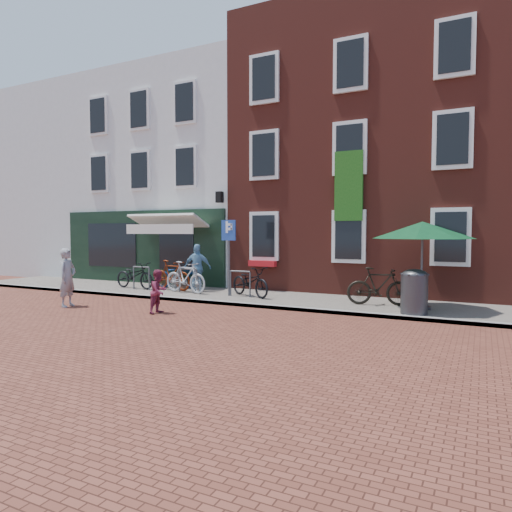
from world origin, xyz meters
The scene contains 18 objects.
ground centered at (0.00, 0.00, 0.00)m, with size 80.00×80.00×0.00m, color brown.
sidewalk centered at (1.00, 1.50, 0.05)m, with size 24.00×3.00×0.10m, color slate.
building_stucco centered at (-5.00, 7.00, 4.50)m, with size 8.00×8.00×9.00m, color silver.
building_brick_mid centered at (2.00, 7.00, 5.00)m, with size 6.00×8.00×10.00m, color maroon.
building_brick_right centered at (8.00, 7.00, 5.00)m, with size 6.00×8.00×10.00m, color maroon.
filler_left centered at (-12.50, 7.00, 4.50)m, with size 7.00×8.00×9.00m, color silver.
litter_bin centered at (5.85, 0.44, 0.72)m, with size 0.65×0.65×1.20m.
parking_sign centered at (0.09, 1.19, 1.77)m, with size 0.50×0.07×2.43m.
parasol centered at (5.91, 1.30, 2.28)m, with size 2.61×2.61×2.42m.
woman centered at (-3.29, -2.19, 0.84)m, with size 0.61×0.40×1.68m, color gray.
boy centered at (-0.28, -1.87, 0.58)m, with size 0.56×0.44×1.16m, color maroon.
cafe_person centered at (-1.40, 1.63, 0.92)m, with size 0.96×0.40×1.63m, color #6495B7.
bicycle_0 centered at (-3.90, 1.31, 0.58)m, with size 0.63×1.81×0.95m, color black.
bicycle_1 centered at (-2.41, 1.51, 0.63)m, with size 0.50×1.76×1.06m, color #621D08.
bicycle_2 centered at (-2.49, 2.00, 0.58)m, with size 0.63×1.81×0.95m, color #052054.
bicycle_3 centered at (-1.57, 1.16, 0.63)m, with size 0.50×1.76×1.06m, color #9E9FA1.
bicycle_4 centered at (0.78, 1.35, 0.58)m, with size 0.63×1.81×0.95m, color black.
bicycle_5 centered at (4.78, 1.43, 0.63)m, with size 0.50×1.76×1.06m, color black.
Camera 1 is at (7.35, -11.42, 2.15)m, focal length 31.99 mm.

